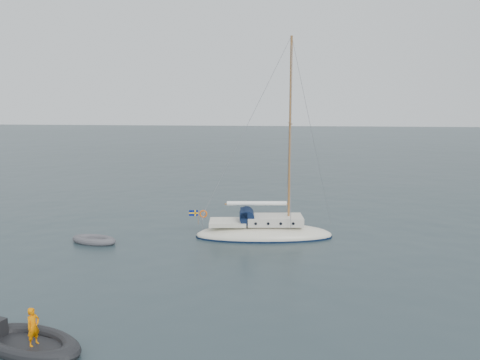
# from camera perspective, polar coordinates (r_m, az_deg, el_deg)

# --- Properties ---
(ground) EXTENTS (300.00, 300.00, 0.00)m
(ground) POSITION_cam_1_polar(r_m,az_deg,el_deg) (27.34, 4.77, -8.00)
(ground) COLOR black
(ground) RESTS_ON ground
(sailboat) EXTENTS (8.80, 2.64, 12.53)m
(sailboat) POSITION_cam_1_polar(r_m,az_deg,el_deg) (28.71, 2.98, -5.17)
(sailboat) COLOR beige
(sailboat) RESTS_ON ground
(dinghy) EXTENTS (2.86, 1.29, 0.41)m
(dinghy) POSITION_cam_1_polar(r_m,az_deg,el_deg) (29.06, -17.38, -6.99)
(dinghy) COLOR #535258
(dinghy) RESTS_ON ground
(rib) EXTENTS (4.10, 1.86, 1.52)m
(rib) POSITION_cam_1_polar(r_m,az_deg,el_deg) (17.92, -24.30, -17.59)
(rib) COLOR black
(rib) RESTS_ON ground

